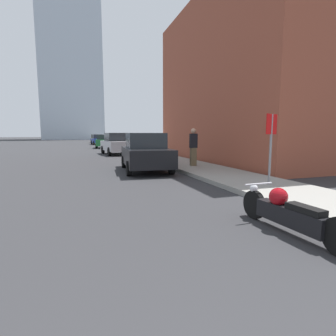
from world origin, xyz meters
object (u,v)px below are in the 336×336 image
stop_sign (271,137)px  pedestrian (193,146)px  parked_car_yellow (95,139)px  parked_car_blue (97,140)px  parked_car_green (104,141)px  motorcycle (288,213)px  parked_car_black (145,152)px  parked_car_silver (116,144)px

stop_sign → pedestrian: (-0.21, 5.20, -0.50)m
parked_car_yellow → pedestrian: bearing=-85.2°
parked_car_blue → pedestrian: size_ratio=2.17×
parked_car_yellow → stop_sign: bearing=-85.3°
parked_car_green → parked_car_blue: (0.00, 11.84, 0.01)m
motorcycle → parked_car_green: (-0.35, 30.31, 0.47)m
parked_car_blue → pedestrian: bearing=-91.6°
parked_car_black → parked_car_green: size_ratio=1.03×
parked_car_yellow → motorcycle: bearing=-87.8°
motorcycle → stop_sign: 4.01m
parked_car_yellow → stop_sign: stop_sign is taller
motorcycle → parked_car_yellow: size_ratio=0.60×
parked_car_green → stop_sign: 27.33m
parked_car_silver → parked_car_blue: (-0.00, 23.18, -0.06)m
motorcycle → parked_car_silver: parked_car_silver is taller
motorcycle → parked_car_green: bearing=88.5°
parked_car_silver → stop_sign: 16.08m
parked_car_black → parked_car_green: bearing=94.7°
motorcycle → parked_car_black: bearing=90.7°
parked_car_yellow → pedestrian: pedestrian is taller
parked_car_green → stop_sign: bearing=-79.2°
motorcycle → parked_car_silver: (-0.34, 18.97, 0.54)m
motorcycle → stop_sign: (2.20, 3.11, 1.24)m
parked_car_black → stop_sign: stop_sign is taller
motorcycle → stop_sign: bearing=52.6°
pedestrian → parked_car_blue: bearing=93.9°
parked_car_silver → stop_sign: size_ratio=2.20×
parked_car_green → pedestrian: 22.12m
parked_car_blue → parked_car_green: bearing=-95.5°
parked_car_silver → stop_sign: bearing=-86.3°
parked_car_black → motorcycle: bearing=-82.4°
parked_car_black → parked_car_blue: size_ratio=1.14×
pedestrian → parked_car_black: bearing=179.3°
parked_car_silver → pedestrian: (2.34, -10.65, 0.20)m
parked_car_green → stop_sign: size_ratio=2.06×
parked_car_green → parked_car_blue: size_ratio=1.11×
parked_car_silver → parked_car_black: bearing=-95.7°
parked_car_yellow → parked_car_blue: bearing=-89.1°
parked_car_silver → pedestrian: bearing=-83.0°
motorcycle → pedestrian: bearing=74.4°
stop_sign → parked_car_silver: bearing=99.1°
motorcycle → parked_car_blue: size_ratio=0.60×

